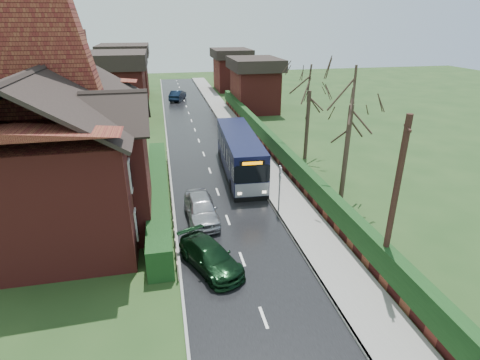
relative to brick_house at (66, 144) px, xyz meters
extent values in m
plane|color=#30491F|center=(8.73, -4.78, -4.38)|extent=(140.00, 140.00, 0.00)
cube|color=black|center=(8.73, 5.22, -4.37)|extent=(6.00, 100.00, 0.02)
cube|color=slate|center=(12.98, 5.22, -4.31)|extent=(2.50, 100.00, 0.14)
cube|color=gray|center=(11.78, 5.22, -4.31)|extent=(0.12, 100.00, 0.14)
cube|color=gray|center=(5.68, 5.22, -4.33)|extent=(0.12, 100.00, 0.10)
cube|color=black|center=(4.83, 0.22, -3.58)|extent=(1.20, 16.00, 1.60)
cube|color=maroon|center=(14.53, 5.22, -4.08)|extent=(0.30, 50.00, 0.60)
cube|color=black|center=(14.53, 5.22, -3.18)|extent=(0.60, 50.00, 1.20)
cube|color=maroon|center=(-0.27, 0.22, -1.38)|extent=(8.00, 14.00, 6.00)
cube|color=maroon|center=(3.23, -2.78, -1.38)|extent=(2.50, 4.00, 6.00)
cube|color=brown|center=(0.73, 4.22, 4.82)|extent=(0.90, 1.40, 2.20)
cube|color=silver|center=(3.78, -4.78, -2.78)|extent=(0.08, 1.20, 1.60)
cube|color=black|center=(3.81, -4.78, -2.78)|extent=(0.03, 0.95, 1.35)
cube|color=silver|center=(3.78, -4.78, -0.18)|extent=(0.08, 1.20, 1.60)
cube|color=black|center=(3.81, -4.78, -0.18)|extent=(0.03, 0.95, 1.35)
cube|color=silver|center=(3.78, -0.78, -2.78)|extent=(0.08, 1.20, 1.60)
cube|color=black|center=(3.81, -0.78, -2.78)|extent=(0.03, 0.95, 1.35)
cube|color=silver|center=(3.78, -0.78, -0.18)|extent=(0.08, 1.20, 1.60)
cube|color=black|center=(3.81, -0.78, -0.18)|extent=(0.03, 0.95, 1.35)
cube|color=silver|center=(3.78, 3.22, -2.78)|extent=(0.08, 1.20, 1.60)
cube|color=black|center=(3.81, 3.22, -2.78)|extent=(0.03, 0.95, 1.35)
cube|color=silver|center=(3.78, 3.22, -0.18)|extent=(0.08, 1.20, 1.60)
cube|color=black|center=(3.81, 3.22, -0.18)|extent=(0.03, 0.95, 1.35)
cube|color=silver|center=(3.78, 5.72, -2.78)|extent=(0.08, 1.20, 1.60)
cube|color=black|center=(3.81, 5.72, -2.78)|extent=(0.03, 0.95, 1.35)
cube|color=silver|center=(3.78, 5.72, -0.18)|extent=(0.08, 1.20, 1.60)
cube|color=black|center=(3.81, 5.72, -0.18)|extent=(0.03, 0.95, 1.35)
cube|color=black|center=(10.93, 4.36, -3.53)|extent=(2.79, 10.22, 1.05)
cube|color=black|center=(10.93, 4.36, -2.45)|extent=(2.81, 10.22, 1.10)
cube|color=black|center=(10.93, 4.36, -1.60)|extent=(2.79, 10.22, 0.61)
cube|color=black|center=(10.93, 4.36, -4.21)|extent=(2.79, 10.22, 0.32)
cube|color=gray|center=(10.69, -0.65, -3.55)|extent=(2.21, 0.23, 0.92)
cube|color=black|center=(10.69, -0.68, -2.44)|extent=(2.07, 0.18, 1.20)
cube|color=black|center=(10.69, -0.68, -1.71)|extent=(1.61, 0.16, 0.32)
cube|color=#FF8C00|center=(10.69, -0.72, -1.71)|extent=(1.27, 0.10, 0.20)
cube|color=black|center=(10.69, -0.66, -4.17)|extent=(2.26, 0.25, 0.28)
cube|color=#FFF2CC|center=(9.88, -0.67, -3.73)|extent=(0.26, 0.06, 0.17)
cube|color=#FFF2CC|center=(11.49, -0.75, -3.73)|extent=(0.26, 0.06, 0.17)
cylinder|color=black|center=(9.74, 1.17, -3.93)|extent=(0.30, 0.89, 0.88)
cylinder|color=black|center=(11.81, 1.07, -3.93)|extent=(0.30, 0.89, 0.88)
cylinder|color=black|center=(10.05, 7.64, -3.93)|extent=(0.30, 0.89, 0.88)
cylinder|color=black|center=(12.13, 7.54, -3.93)|extent=(0.30, 0.89, 0.88)
imported|color=#B3B2B7|center=(7.23, -2.35, -3.63)|extent=(1.91, 4.41, 1.48)
imported|color=black|center=(7.13, -7.08, -3.77)|extent=(3.18, 4.49, 1.21)
imported|color=black|center=(7.86, 33.77, -3.64)|extent=(2.79, 4.72, 1.47)
cylinder|color=slate|center=(11.93, -2.45, -2.85)|extent=(0.09, 0.09, 3.05)
cube|color=silver|center=(11.93, -2.45, -1.54)|extent=(0.09, 0.46, 0.35)
cube|color=silver|center=(11.93, -2.45, -1.98)|extent=(0.08, 0.42, 0.30)
cylinder|color=black|center=(14.53, -9.57, -0.57)|extent=(0.26, 0.26, 7.61)
cube|color=black|center=(14.53, -9.57, 2.69)|extent=(0.46, 0.94, 0.09)
cylinder|color=#35271F|center=(16.31, -1.85, -1.23)|extent=(0.30, 0.30, 6.29)
cylinder|color=#31241D|center=(17.03, 6.40, -1.53)|extent=(0.31, 0.31, 5.68)
cylinder|color=#362920|center=(-3.62, 9.33, -0.95)|extent=(0.31, 0.31, 6.85)
camera|label=1|loc=(5.48, -21.76, 6.47)|focal=28.00mm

